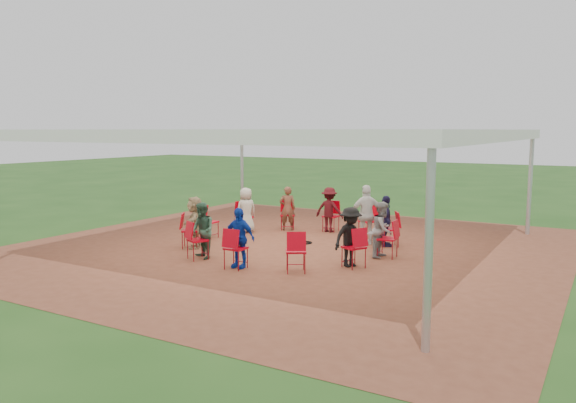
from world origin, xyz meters
The scene contains 27 objects.
ground centered at (0.00, 0.00, 0.00)m, with size 80.00×80.00×0.00m, color #204816.
dirt_patch centered at (0.00, 0.00, 0.01)m, with size 13.00×13.00×0.00m, color brown.
tent centered at (0.00, 0.00, 2.37)m, with size 10.33×10.33×3.00m.
chair_0 centered at (2.56, 0.11, 0.45)m, with size 0.42×0.44×0.90m, color #BB0012, non-canonical shape.
chair_1 centered at (2.16, 1.37, 0.45)m, with size 0.42×0.44×0.90m, color #BB0012, non-canonical shape.
chair_2 centered at (1.19, 2.27, 0.45)m, with size 0.42×0.44×0.90m, color #BB0012, non-canonical shape.
chair_3 centered at (-0.11, 2.56, 0.45)m, with size 0.42×0.44×0.90m, color #BB0012, non-canonical shape.
chair_4 centered at (-1.37, 2.16, 0.45)m, with size 0.42×0.44×0.90m, color #BB0012, non-canonical shape.
chair_5 centered at (-2.27, 1.19, 0.45)m, with size 0.42×0.44×0.90m, color #BB0012, non-canonical shape.
chair_6 centered at (-2.56, -0.11, 0.45)m, with size 0.42×0.44×0.90m, color #BB0012, non-canonical shape.
chair_7 centered at (-2.16, -1.37, 0.45)m, with size 0.42×0.44×0.90m, color #BB0012, non-canonical shape.
chair_8 centered at (-1.19, -2.27, 0.45)m, with size 0.42×0.44×0.90m, color #BB0012, non-canonical shape.
chair_9 centered at (0.11, -2.56, 0.45)m, with size 0.42×0.44×0.90m, color #BB0012, non-canonical shape.
chair_10 centered at (1.37, -2.16, 0.45)m, with size 0.42×0.44×0.90m, color #BB0012, non-canonical shape.
chair_11 centered at (2.27, -1.19, 0.45)m, with size 0.42×0.44×0.90m, color #BB0012, non-canonical shape.
person_seated_0 centered at (2.44, 0.10, 0.67)m, with size 0.64×0.37×1.32m, color gray.
person_seated_1 centered at (2.06, 1.31, 0.67)m, with size 0.77×0.40×1.32m, color #1B1639.
person_seated_2 centered at (-0.10, 2.44, 0.67)m, with size 0.85×0.42×1.32m, color #3A0A0E.
person_seated_3 centered at (-1.31, 2.06, 0.67)m, with size 0.48×0.32×1.32m, color brown.
person_seated_4 centered at (-2.16, 1.13, 0.67)m, with size 0.64×0.36×1.32m, color #BAB7A3.
person_seated_5 centered at (-2.06, -1.31, 0.67)m, with size 1.22×0.46×1.32m, color #98815A.
person_seated_6 centered at (-1.13, -2.16, 0.67)m, with size 0.64×0.37×1.32m, color #2C533E.
person_seated_7 centered at (0.10, -2.44, 0.67)m, with size 0.77×0.40×1.32m, color #0C31A5.
person_seated_8 centered at (2.16, -1.13, 0.67)m, with size 0.85×0.42×1.32m, color black.
standing_person centered at (1.53, 1.32, 0.79)m, with size 0.92×0.47×1.57m, color silver.
cable_coil centered at (0.12, 0.61, 0.02)m, with size 0.37×0.37×0.03m.
laptop centered at (2.28, 0.09, 0.63)m, with size 0.27×0.33×0.22m.
Camera 1 is at (7.07, -12.24, 2.99)m, focal length 35.00 mm.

